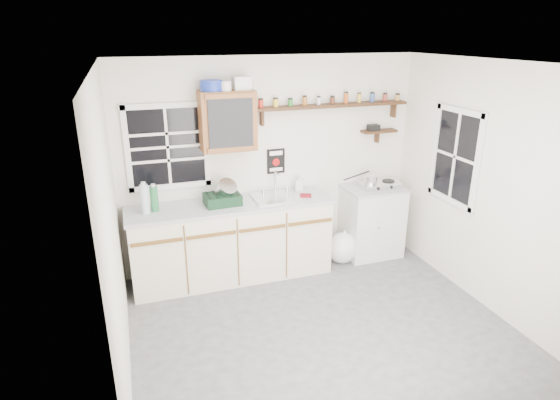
{
  "coord_description": "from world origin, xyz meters",
  "views": [
    {
      "loc": [
        -1.62,
        -3.56,
        2.75
      ],
      "look_at": [
        -0.25,
        0.55,
        1.18
      ],
      "focal_mm": 30.0,
      "sensor_mm": 36.0,
      "label": 1
    }
  ],
  "objects": [
    {
      "name": "room",
      "position": [
        0.0,
        0.0,
        1.25
      ],
      "size": [
        3.64,
        3.24,
        2.54
      ],
      "color": "#48484A",
      "rests_on": "ground"
    },
    {
      "name": "main_cabinet",
      "position": [
        -0.58,
        1.3,
        0.46
      ],
      "size": [
        2.31,
        0.63,
        0.92
      ],
      "color": "beige",
      "rests_on": "floor"
    },
    {
      "name": "right_cabinet",
      "position": [
        1.25,
        1.32,
        0.46
      ],
      "size": [
        0.73,
        0.57,
        0.91
      ],
      "color": "beige",
      "rests_on": "floor"
    },
    {
      "name": "sink",
      "position": [
        -0.05,
        1.3,
        0.93
      ],
      "size": [
        0.52,
        0.44,
        0.29
      ],
      "color": "silver",
      "rests_on": "main_cabinet"
    },
    {
      "name": "upper_cabinet",
      "position": [
        -0.55,
        1.44,
        1.82
      ],
      "size": [
        0.6,
        0.32,
        0.65
      ],
      "color": "brown",
      "rests_on": "wall_back"
    },
    {
      "name": "upper_cabinet_clutter",
      "position": [
        -0.58,
        1.44,
        2.21
      ],
      "size": [
        0.54,
        0.24,
        0.14
      ],
      "color": "#192FA2",
      "rests_on": "upper_cabinet"
    },
    {
      "name": "spice_shelf",
      "position": [
        0.72,
        1.51,
        1.93
      ],
      "size": [
        1.91,
        0.18,
        0.34
      ],
      "color": "black",
      "rests_on": "wall_back"
    },
    {
      "name": "secondary_shelf",
      "position": [
        1.36,
        1.52,
        1.58
      ],
      "size": [
        0.45,
        0.16,
        0.24
      ],
      "color": "black",
      "rests_on": "wall_back"
    },
    {
      "name": "warning_sign",
      "position": [
        0.05,
        1.59,
        1.28
      ],
      "size": [
        0.22,
        0.02,
        0.3
      ],
      "color": "black",
      "rests_on": "wall_back"
    },
    {
      "name": "window_back",
      "position": [
        -1.2,
        1.59,
        1.55
      ],
      "size": [
        0.93,
        0.03,
        0.98
      ],
      "color": "black",
      "rests_on": "wall_back"
    },
    {
      "name": "window_right",
      "position": [
        1.79,
        0.55,
        1.45
      ],
      "size": [
        0.03,
        0.78,
        1.08
      ],
      "color": "black",
      "rests_on": "wall_back"
    },
    {
      "name": "water_bottles",
      "position": [
        -1.46,
        1.3,
        1.07
      ],
      "size": [
        0.18,
        0.12,
        0.35
      ],
      "color": "silver",
      "rests_on": "main_cabinet"
    },
    {
      "name": "dish_rack",
      "position": [
        -0.66,
        1.3,
        1.01
      ],
      "size": [
        0.4,
        0.31,
        0.29
      ],
      "rotation": [
        0.0,
        0.0,
        0.04
      ],
      "color": "black",
      "rests_on": "main_cabinet"
    },
    {
      "name": "soap_bottle",
      "position": [
        0.31,
        1.47,
        1.02
      ],
      "size": [
        0.12,
        0.12,
        0.2
      ],
      "primitive_type": "imported",
      "rotation": [
        0.0,
        0.0,
        -0.38
      ],
      "color": "white",
      "rests_on": "main_cabinet"
    },
    {
      "name": "rag",
      "position": [
        0.31,
        1.25,
        0.93
      ],
      "size": [
        0.16,
        0.15,
        0.02
      ],
      "primitive_type": "cube",
      "rotation": [
        0.0,
        0.0,
        -0.39
      ],
      "color": "maroon",
      "rests_on": "main_cabinet"
    },
    {
      "name": "hotplate",
      "position": [
        1.31,
        1.31,
        0.94
      ],
      "size": [
        0.51,
        0.28,
        0.07
      ],
      "rotation": [
        0.0,
        0.0,
        -0.02
      ],
      "color": "silver",
      "rests_on": "right_cabinet"
    },
    {
      "name": "saucepan",
      "position": [
        1.18,
        1.31,
        1.02
      ],
      "size": [
        0.37,
        0.26,
        0.17
      ],
      "rotation": [
        0.0,
        0.0,
        -0.61
      ],
      "color": "silver",
      "rests_on": "hotplate"
    },
    {
      "name": "trash_bag",
      "position": [
        0.8,
        1.21,
        0.2
      ],
      "size": [
        0.4,
        0.36,
        0.46
      ],
      "color": "white",
      "rests_on": "floor"
    }
  ]
}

